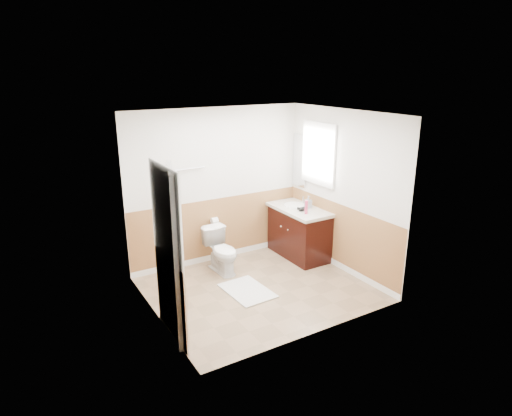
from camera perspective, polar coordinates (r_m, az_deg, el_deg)
floor at (r=6.52m, az=0.38°, el=-10.40°), size 3.00×3.00×0.00m
ceiling at (r=5.79m, az=0.43°, el=12.05°), size 3.00×3.00×0.00m
wall_back at (r=7.14m, az=-5.03°, el=2.81°), size 3.00×0.00×3.00m
wall_front at (r=5.03m, az=8.12°, el=-3.64°), size 3.00×0.00×3.00m
wall_left at (r=5.45m, az=-13.22°, el=-2.26°), size 0.00×3.00×3.00m
wall_right at (r=6.90m, az=11.12°, el=2.05°), size 0.00×3.00×3.00m
wainscot_back at (r=7.35m, az=-4.83°, el=-2.87°), size 3.00×0.00×3.00m
wainscot_front at (r=5.35m, az=7.69°, el=-11.11°), size 3.00×0.00×3.00m
wainscot_left at (r=5.74m, az=-12.58°, el=-9.31°), size 0.00×2.60×2.60m
wainscot_right at (r=7.13m, az=10.69°, el=-3.79°), size 0.00×2.60×2.60m
toilet at (r=6.94m, az=-4.41°, el=-5.51°), size 0.42×0.69×0.69m
bath_mat at (r=6.45m, az=-1.15°, el=-10.61°), size 0.59×0.83×0.02m
vanity_cabinet at (r=7.50m, az=5.56°, el=-3.28°), size 0.55×1.10×0.80m
vanity_knob_left at (r=7.21m, az=4.14°, el=-2.85°), size 0.03×0.03×0.03m
vanity_knob_right at (r=7.36m, az=3.25°, el=-2.39°), size 0.03×0.03×0.03m
countertop at (r=7.36m, az=5.60°, el=-0.20°), size 0.60×1.15×0.05m
sink_basin at (r=7.47m, az=4.99°, el=0.37°), size 0.36×0.36×0.02m
faucet at (r=7.55m, az=6.11°, el=1.01°), size 0.02×0.02×0.14m
lotion_bottle at (r=7.03m, az=6.49°, el=0.10°), size 0.05×0.05×0.22m
soap_dispenser at (r=7.35m, az=6.74°, el=0.78°), size 0.10×0.10×0.21m
hair_dryer_body at (r=7.20m, az=6.07°, el=-0.11°), size 0.14×0.07×0.07m
hair_dryer_handle at (r=7.27m, az=5.41°, el=-0.17°), size 0.03×0.03×0.07m
mirror_panel at (r=7.65m, az=5.62°, el=6.10°), size 0.02×0.35×0.90m
window_frame at (r=7.21m, az=8.05°, el=6.93°), size 0.04×0.80×1.00m
window_glass at (r=7.22m, az=8.15°, el=6.94°), size 0.01×0.70×0.90m
door at (r=5.16m, az=-10.42°, el=-5.95°), size 0.29×0.78×2.04m
door_frame at (r=5.14m, az=-11.22°, el=-6.00°), size 0.02×0.92×2.10m
door_knob at (r=5.50m, az=-11.02°, el=-5.30°), size 0.06×0.06×0.06m
towel_bar at (r=6.79m, az=-9.10°, el=4.95°), size 0.62×0.02×0.02m
tp_holder_bar at (r=7.19m, az=-5.38°, el=-1.66°), size 0.14×0.02×0.02m
tp_roll at (r=7.19m, az=-5.38°, el=-1.66°), size 0.10×0.11×0.11m
tp_sheet at (r=7.23m, az=-5.35°, el=-2.48°), size 0.10×0.01×0.16m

